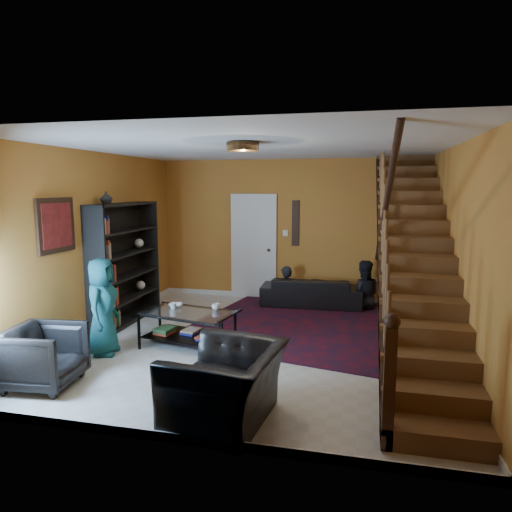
{
  "coord_description": "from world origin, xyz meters",
  "views": [
    {
      "loc": [
        1.42,
        -6.24,
        2.26
      ],
      "look_at": [
        -0.11,
        0.4,
        1.23
      ],
      "focal_mm": 32.0,
      "sensor_mm": 36.0,
      "label": 1
    }
  ],
  "objects_px": {
    "armchair_left": "(44,356)",
    "armchair_right": "(226,385)",
    "coffee_table": "(188,326)",
    "sofa": "(311,292)",
    "bookshelf": "(126,265)"
  },
  "relations": [
    {
      "from": "sofa",
      "to": "bookshelf",
      "type": "bearing_deg",
      "value": 27.85
    },
    {
      "from": "bookshelf",
      "to": "armchair_left",
      "type": "xyz_separation_m",
      "value": [
        0.35,
        -2.56,
        -0.61
      ]
    },
    {
      "from": "bookshelf",
      "to": "armchair_left",
      "type": "distance_m",
      "value": 2.66
    },
    {
      "from": "bookshelf",
      "to": "coffee_table",
      "type": "xyz_separation_m",
      "value": [
        1.45,
        -0.88,
        -0.68
      ]
    },
    {
      "from": "sofa",
      "to": "armchair_left",
      "type": "xyz_separation_m",
      "value": [
        -2.59,
        -4.26,
        0.08
      ]
    },
    {
      "from": "sofa",
      "to": "coffee_table",
      "type": "height_order",
      "value": "sofa"
    },
    {
      "from": "armchair_left",
      "to": "coffee_table",
      "type": "xyz_separation_m",
      "value": [
        1.09,
        1.68,
        -0.07
      ]
    },
    {
      "from": "coffee_table",
      "to": "sofa",
      "type": "bearing_deg",
      "value": 59.96
    },
    {
      "from": "armchair_left",
      "to": "coffee_table",
      "type": "distance_m",
      "value": 2.0
    },
    {
      "from": "bookshelf",
      "to": "armchair_right",
      "type": "height_order",
      "value": "bookshelf"
    },
    {
      "from": "armchair_right",
      "to": "coffee_table",
      "type": "height_order",
      "value": "armchair_right"
    },
    {
      "from": "bookshelf",
      "to": "armchair_left",
      "type": "bearing_deg",
      "value": -82.11
    },
    {
      "from": "armchair_left",
      "to": "sofa",
      "type": "bearing_deg",
      "value": -36.98
    },
    {
      "from": "armchair_left",
      "to": "bookshelf",
      "type": "bearing_deg",
      "value": 2.16
    },
    {
      "from": "armchair_left",
      "to": "armchair_right",
      "type": "distance_m",
      "value": 2.27
    }
  ]
}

